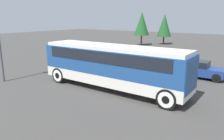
# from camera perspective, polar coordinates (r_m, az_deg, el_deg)

# --- Properties ---
(ground_plane) EXTENTS (120.00, 120.00, 0.00)m
(ground_plane) POSITION_cam_1_polar(r_m,az_deg,el_deg) (15.38, -0.00, -4.99)
(ground_plane) COLOR #423F3D
(tour_bus) EXTENTS (10.73, 2.51, 3.06)m
(tour_bus) POSITION_cam_1_polar(r_m,az_deg,el_deg) (14.84, 0.30, 1.76)
(tour_bus) COLOR silver
(tour_bus) RESTS_ON ground_plane
(parked_car_near) EXTENTS (4.60, 1.79, 1.41)m
(parked_car_near) POSITION_cam_1_polar(r_m,az_deg,el_deg) (19.63, 20.81, 0.35)
(parked_car_near) COLOR navy
(parked_car_near) RESTS_ON ground_plane
(parked_car_mid) EXTENTS (4.76, 1.80, 1.42)m
(parked_car_mid) POSITION_cam_1_polar(r_m,az_deg,el_deg) (24.70, 0.35, 3.80)
(parked_car_mid) COLOR #7A6B5B
(parked_car_mid) RESTS_ON ground_plane
(tree_center) EXTENTS (2.58, 2.58, 5.53)m
(tree_center) POSITION_cam_1_polar(r_m,az_deg,el_deg) (42.27, 13.51, 11.26)
(tree_center) COLOR brown
(tree_center) RESTS_ON ground_plane
(tree_right) EXTENTS (2.64, 2.64, 5.85)m
(tree_right) POSITION_cam_1_polar(r_m,az_deg,el_deg) (40.02, 7.80, 11.87)
(tree_right) COLOR brown
(tree_right) RESTS_ON ground_plane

